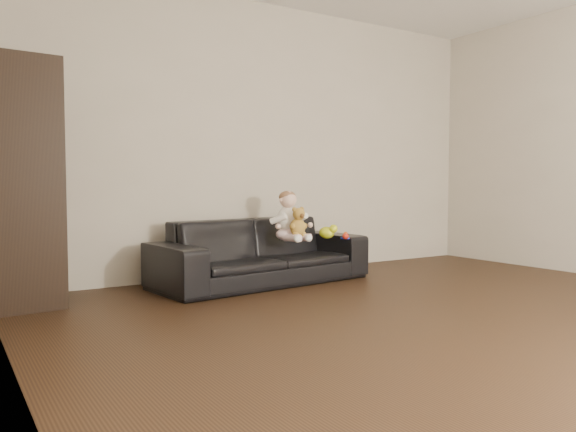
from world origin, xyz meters
TOP-DOWN VIEW (x-y plane):
  - floor at (0.00, 0.00)m, footprint 5.50×5.50m
  - wall_back at (0.00, 2.75)m, footprint 5.00×0.00m
  - wall_left at (-2.50, 0.00)m, footprint 0.00×5.50m
  - sofa at (-0.39, 2.25)m, footprint 1.99×0.97m
  - cabinet at (-2.26, 2.35)m, footprint 0.48×0.63m
  - shelf_item at (-2.24, 2.35)m, footprint 0.20×0.26m
  - baby at (-0.17, 2.15)m, footprint 0.34×0.40m
  - teddy_bear at (-0.16, 2.01)m, footprint 0.16×0.16m
  - toy_green at (0.24, 2.15)m, footprint 0.14×0.17m
  - toy_rattle at (0.35, 2.00)m, footprint 0.07×0.07m
  - toy_blue_disc at (0.38, 2.05)m, footprint 0.11×0.11m

SIDE VIEW (x-z plane):
  - floor at x=0.00m, z-range 0.00..0.00m
  - sofa at x=-0.39m, z-range 0.00..0.56m
  - toy_blue_disc at x=0.38m, z-range 0.37..0.38m
  - toy_rattle at x=0.35m, z-range 0.37..0.43m
  - toy_green at x=0.24m, z-range 0.37..0.48m
  - teddy_bear at x=-0.16m, z-range 0.41..0.67m
  - baby at x=-0.17m, z-range 0.34..0.78m
  - cabinet at x=-2.26m, z-range 0.00..1.74m
  - shelf_item at x=-2.24m, z-range 1.12..1.40m
  - wall_back at x=0.00m, z-range -1.20..3.80m
  - wall_left at x=-2.50m, z-range -1.45..4.05m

